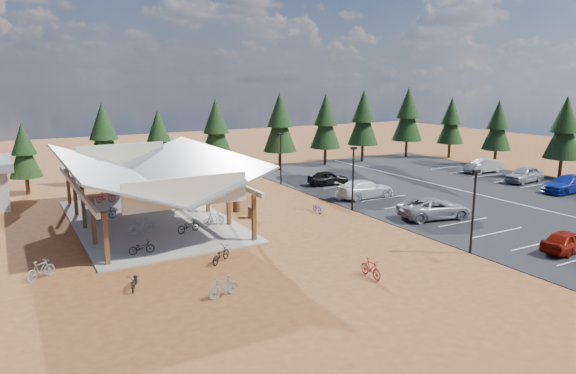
{
  "coord_description": "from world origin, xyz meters",
  "views": [
    {
      "loc": [
        -19.24,
        -30.4,
        10.35
      ],
      "look_at": [
        0.15,
        3.96,
        2.07
      ],
      "focal_mm": 32.0,
      "sensor_mm": 36.0,
      "label": 1
    }
  ],
  "objects_px": {
    "bike_6": "(171,201)",
    "bike_9": "(40,270)",
    "bike_0": "(142,247)",
    "car_8": "(524,175)",
    "car_7": "(568,184)",
    "bike_1": "(141,226)",
    "car_2": "(434,208)",
    "car_9": "(484,166)",
    "bike_3": "(106,197)",
    "bike_7": "(151,195)",
    "car_3": "(365,189)",
    "lamp_post_1": "(353,174)",
    "bike_11": "(371,268)",
    "bike_pavilion": "(147,170)",
    "trash_bin_1": "(237,206)",
    "lamp_post_0": "(474,206)",
    "bike_14": "(317,208)",
    "bike_2": "(105,214)",
    "trash_bin_0": "(252,212)",
    "bike_4": "(188,226)",
    "bike_13": "(224,287)",
    "car_0": "(567,241)",
    "car_4": "(328,178)",
    "bike_5": "(214,219)",
    "lamp_post_2": "(281,155)",
    "bike_8": "(135,281)"
  },
  "relations": [
    {
      "from": "bike_6",
      "to": "bike_9",
      "type": "xyz_separation_m",
      "value": [
        -10.6,
        -11.69,
        -0.03
      ]
    },
    {
      "from": "bike_0",
      "to": "car_8",
      "type": "distance_m",
      "value": 39.72
    },
    {
      "from": "car_7",
      "to": "bike_1",
      "type": "bearing_deg",
      "value": -95.27
    },
    {
      "from": "car_2",
      "to": "car_9",
      "type": "relative_size",
      "value": 1.19
    },
    {
      "from": "bike_3",
      "to": "bike_7",
      "type": "bearing_deg",
      "value": -108.65
    },
    {
      "from": "bike_7",
      "to": "car_3",
      "type": "bearing_deg",
      "value": -117.78
    },
    {
      "from": "lamp_post_1",
      "to": "car_8",
      "type": "distance_m",
      "value": 22.22
    },
    {
      "from": "bike_11",
      "to": "bike_pavilion",
      "type": "bearing_deg",
      "value": 114.85
    },
    {
      "from": "trash_bin_1",
      "to": "car_8",
      "type": "xyz_separation_m",
      "value": [
        30.41,
        -3.63,
        0.4
      ]
    },
    {
      "from": "bike_11",
      "to": "lamp_post_0",
      "type": "bearing_deg",
      "value": 2.51
    },
    {
      "from": "lamp_post_0",
      "to": "bike_1",
      "type": "bearing_deg",
      "value": 140.4
    },
    {
      "from": "trash_bin_1",
      "to": "bike_14",
      "type": "distance_m",
      "value": 6.44
    },
    {
      "from": "lamp_post_1",
      "to": "bike_2",
      "type": "bearing_deg",
      "value": 160.14
    },
    {
      "from": "bike_14",
      "to": "car_9",
      "type": "bearing_deg",
      "value": 19.74
    },
    {
      "from": "trash_bin_0",
      "to": "bike_4",
      "type": "relative_size",
      "value": 0.54
    },
    {
      "from": "bike_13",
      "to": "bike_14",
      "type": "height_order",
      "value": "bike_13"
    },
    {
      "from": "car_0",
      "to": "bike_7",
      "type": "bearing_deg",
      "value": 31.61
    },
    {
      "from": "bike_3",
      "to": "car_4",
      "type": "xyz_separation_m",
      "value": [
        20.83,
        -2.78,
        0.17
      ]
    },
    {
      "from": "lamp_post_0",
      "to": "bike_11",
      "type": "xyz_separation_m",
      "value": [
        -7.72,
        -0.1,
        -2.47
      ]
    },
    {
      "from": "bike_5",
      "to": "car_7",
      "type": "xyz_separation_m",
      "value": [
        32.86,
        -5.55,
        0.22
      ]
    },
    {
      "from": "lamp_post_2",
      "to": "bike_9",
      "type": "bearing_deg",
      "value": -145.77
    },
    {
      "from": "car_0",
      "to": "car_2",
      "type": "bearing_deg",
      "value": 3.08
    },
    {
      "from": "bike_7",
      "to": "bike_1",
      "type": "bearing_deg",
      "value": 157.91
    },
    {
      "from": "car_0",
      "to": "bike_0",
      "type": "bearing_deg",
      "value": 57.21
    },
    {
      "from": "bike_13",
      "to": "bike_9",
      "type": "bearing_deg",
      "value": -143.77
    },
    {
      "from": "lamp_post_1",
      "to": "bike_14",
      "type": "xyz_separation_m",
      "value": [
        -2.81,
        0.83,
        -2.57
      ]
    },
    {
      "from": "lamp_post_0",
      "to": "car_4",
      "type": "relative_size",
      "value": 1.25
    },
    {
      "from": "bike_14",
      "to": "car_9",
      "type": "relative_size",
      "value": 0.33
    },
    {
      "from": "car_3",
      "to": "trash_bin_1",
      "type": "bearing_deg",
      "value": 84.66
    },
    {
      "from": "bike_4",
      "to": "bike_8",
      "type": "bearing_deg",
      "value": 133.95
    },
    {
      "from": "lamp_post_1",
      "to": "bike_8",
      "type": "xyz_separation_m",
      "value": [
        -19.05,
        -7.51,
        -2.56
      ]
    },
    {
      "from": "trash_bin_0",
      "to": "trash_bin_1",
      "type": "height_order",
      "value": "same"
    },
    {
      "from": "bike_4",
      "to": "bike_9",
      "type": "bearing_deg",
      "value": 101.82
    },
    {
      "from": "bike_pavilion",
      "to": "car_7",
      "type": "bearing_deg",
      "value": -14.72
    },
    {
      "from": "lamp_post_1",
      "to": "bike_11",
      "type": "xyz_separation_m",
      "value": [
        -7.72,
        -12.1,
        -2.47
      ]
    },
    {
      "from": "car_7",
      "to": "trash_bin_0",
      "type": "bearing_deg",
      "value": -98.22
    },
    {
      "from": "car_0",
      "to": "car_9",
      "type": "distance_m",
      "value": 27.75
    },
    {
      "from": "bike_14",
      "to": "bike_8",
      "type": "bearing_deg",
      "value": -145.42
    },
    {
      "from": "bike_13",
      "to": "car_7",
      "type": "bearing_deg",
      "value": 87.86
    },
    {
      "from": "lamp_post_1",
      "to": "bike_7",
      "type": "height_order",
      "value": "lamp_post_1"
    },
    {
      "from": "lamp_post_0",
      "to": "car_2",
      "type": "relative_size",
      "value": 0.92
    },
    {
      "from": "bike_pavilion",
      "to": "bike_7",
      "type": "distance_m",
      "value": 6.74
    },
    {
      "from": "bike_pavilion",
      "to": "bike_0",
      "type": "bearing_deg",
      "value": -108.17
    },
    {
      "from": "lamp_post_1",
      "to": "bike_7",
      "type": "bearing_deg",
      "value": 141.35
    },
    {
      "from": "lamp_post_1",
      "to": "bike_5",
      "type": "height_order",
      "value": "lamp_post_1"
    },
    {
      "from": "bike_0",
      "to": "bike_2",
      "type": "bearing_deg",
      "value": 5.31
    },
    {
      "from": "bike_14",
      "to": "car_8",
      "type": "height_order",
      "value": "car_8"
    },
    {
      "from": "bike_0",
      "to": "bike_14",
      "type": "bearing_deg",
      "value": -74.67
    },
    {
      "from": "lamp_post_2",
      "to": "bike_11",
      "type": "height_order",
      "value": "lamp_post_2"
    },
    {
      "from": "lamp_post_1",
      "to": "car_3",
      "type": "xyz_separation_m",
      "value": [
        3.62,
        3.0,
        -2.14
      ]
    }
  ]
}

